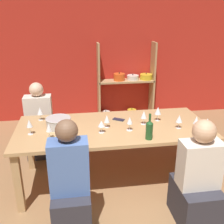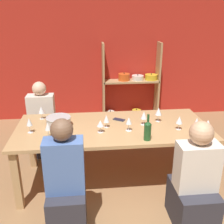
% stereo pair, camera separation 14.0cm
% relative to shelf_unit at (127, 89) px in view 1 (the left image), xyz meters
% --- Properties ---
extents(wall_back_red, '(8.80, 0.06, 2.70)m').
position_rel_shelf_unit_xyz_m(wall_back_red, '(-0.47, 0.20, 0.73)').
color(wall_back_red, red).
rests_on(wall_back_red, ground_plane).
extents(shelf_unit, '(1.14, 0.30, 1.54)m').
position_rel_shelf_unit_xyz_m(shelf_unit, '(0.00, 0.00, 0.00)').
color(shelf_unit, tan).
rests_on(shelf_unit, ground_plane).
extents(dining_table, '(2.35, 1.03, 0.76)m').
position_rel_shelf_unit_xyz_m(dining_table, '(-0.60, -2.13, 0.06)').
color(dining_table, tan).
rests_on(dining_table, ground_plane).
extents(mixing_bowl, '(0.30, 0.30, 0.12)m').
position_rel_shelf_unit_xyz_m(mixing_bowl, '(-1.26, -2.06, 0.21)').
color(mixing_bowl, '#B7BABC').
rests_on(mixing_bowl, dining_table).
extents(wine_bottle_green, '(0.08, 0.08, 0.30)m').
position_rel_shelf_unit_xyz_m(wine_bottle_green, '(-0.27, -2.53, 0.26)').
color(wine_bottle_green, '#1E4C23').
rests_on(wine_bottle_green, dining_table).
extents(wine_glass_empty_a, '(0.08, 0.08, 0.16)m').
position_rel_shelf_unit_xyz_m(wine_glass_empty_a, '(0.47, -2.41, 0.26)').
color(wine_glass_empty_a, white).
rests_on(wine_glass_empty_a, dining_table).
extents(wine_glass_empty_b, '(0.07, 0.07, 0.18)m').
position_rel_shelf_unit_xyz_m(wine_glass_empty_b, '(-1.58, -2.21, 0.27)').
color(wine_glass_empty_b, white).
rests_on(wine_glass_empty_b, dining_table).
extents(wine_glass_red_a, '(0.07, 0.07, 0.17)m').
position_rel_shelf_unit_xyz_m(wine_glass_red_a, '(0.35, -2.36, 0.26)').
color(wine_glass_red_a, white).
rests_on(wine_glass_red_a, dining_table).
extents(wine_glass_white_a, '(0.07, 0.07, 0.17)m').
position_rel_shelf_unit_xyz_m(wine_glass_white_a, '(-0.43, -2.27, 0.26)').
color(wine_glass_white_a, white).
rests_on(wine_glass_white_a, dining_table).
extents(wine_glass_red_b, '(0.07, 0.07, 0.16)m').
position_rel_shelf_unit_xyz_m(wine_glass_red_b, '(-0.68, -2.15, 0.25)').
color(wine_glass_red_b, white).
rests_on(wine_glass_red_b, dining_table).
extents(wine_glass_red_c, '(0.07, 0.07, 0.18)m').
position_rel_shelf_unit_xyz_m(wine_glass_red_c, '(-1.35, -2.35, 0.27)').
color(wine_glass_red_c, white).
rests_on(wine_glass_red_c, dining_table).
extents(wine_glass_white_b, '(0.06, 0.06, 0.16)m').
position_rel_shelf_unit_xyz_m(wine_glass_white_b, '(-1.17, -2.26, 0.26)').
color(wine_glass_white_b, white).
rests_on(wine_glass_white_b, dining_table).
extents(wine_glass_empty_c, '(0.08, 0.08, 0.17)m').
position_rel_shelf_unit_xyz_m(wine_glass_empty_c, '(0.17, -2.30, 0.26)').
color(wine_glass_empty_c, white).
rests_on(wine_glass_empty_c, dining_table).
extents(wine_glass_red_d, '(0.08, 0.08, 0.15)m').
position_rel_shelf_unit_xyz_m(wine_glass_red_d, '(-0.76, -2.28, 0.25)').
color(wine_glass_red_d, white).
rests_on(wine_glass_red_d, dining_table).
extents(wine_glass_red_e, '(0.08, 0.08, 0.18)m').
position_rel_shelf_unit_xyz_m(wine_glass_red_e, '(-0.22, -2.11, 0.26)').
color(wine_glass_red_e, white).
rests_on(wine_glass_red_e, dining_table).
extents(wine_glass_empty_d, '(0.08, 0.08, 0.19)m').
position_rel_shelf_unit_xyz_m(wine_glass_empty_d, '(-0.01, -2.03, 0.28)').
color(wine_glass_empty_d, white).
rests_on(wine_glass_empty_d, dining_table).
extents(wine_glass_red_f, '(0.08, 0.08, 0.17)m').
position_rel_shelf_unit_xyz_m(wine_glass_red_f, '(-1.50, -1.79, 0.26)').
color(wine_glass_red_f, white).
rests_on(wine_glass_red_f, dining_table).
extents(cell_phone, '(0.16, 0.14, 0.01)m').
position_rel_shelf_unit_xyz_m(cell_phone, '(-0.50, -1.93, 0.15)').
color(cell_phone, '#1E2338').
rests_on(cell_phone, dining_table).
extents(person_near_a, '(0.36, 0.45, 1.21)m').
position_rel_shelf_unit_xyz_m(person_near_a, '(-1.14, -2.94, -0.17)').
color(person_near_a, '#2D2D38').
rests_on(person_near_a, ground_plane).
extents(person_far_a, '(0.39, 0.49, 1.13)m').
position_rel_shelf_unit_xyz_m(person_far_a, '(-1.60, -1.26, -0.21)').
color(person_far_a, '#2D2D38').
rests_on(person_far_a, ground_plane).
extents(person_near_b, '(0.40, 0.50, 1.14)m').
position_rel_shelf_unit_xyz_m(person_near_b, '(0.13, -2.96, -0.20)').
color(person_near_b, '#2D2D38').
rests_on(person_near_b, ground_plane).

